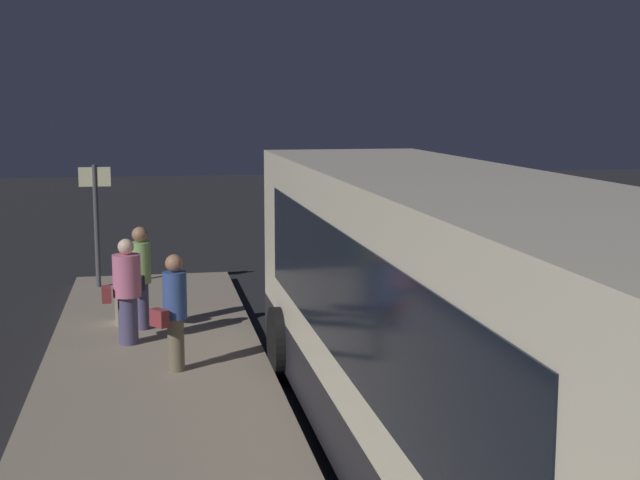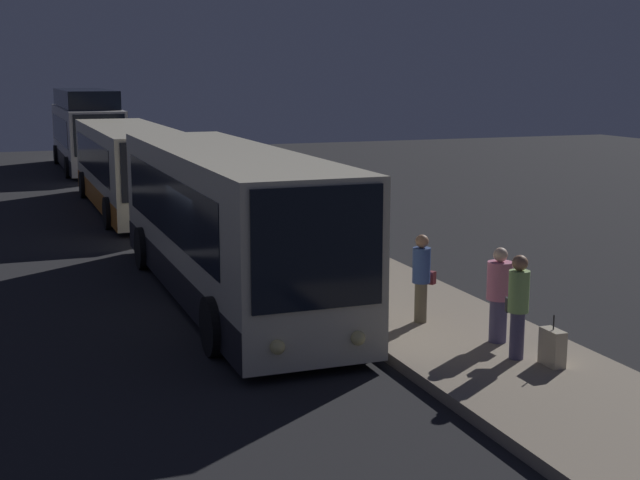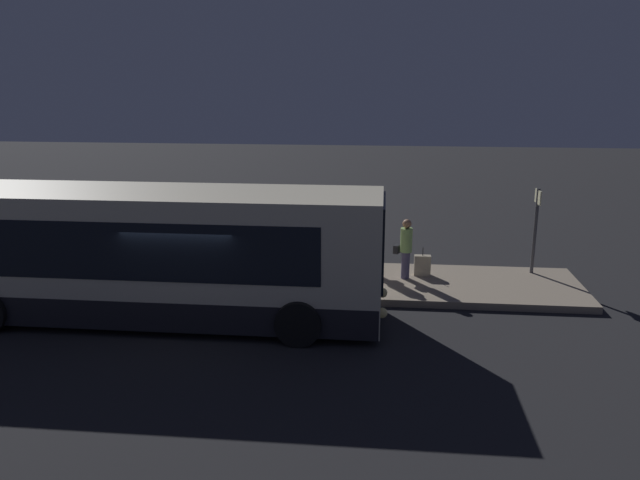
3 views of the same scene
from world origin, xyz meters
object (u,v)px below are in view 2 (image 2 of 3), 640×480
bus_lead (226,224)px  bus_third (87,134)px  passenger_boarding (422,275)px  passenger_waiting (500,292)px  passenger_with_bags (518,302)px  bus_second (130,168)px  suitcase (552,347)px

bus_lead → bus_third: size_ratio=1.08×
passenger_boarding → passenger_waiting: passenger_waiting is taller
bus_lead → passenger_boarding: size_ratio=6.86×
bus_lead → bus_third: (-27.29, 0.00, 0.17)m
passenger_boarding → passenger_with_bags: size_ratio=0.96×
bus_second → passenger_boarding: bearing=9.0°
passenger_boarding → suitcase: passenger_boarding is taller
passenger_waiting → passenger_with_bags: size_ratio=0.96×
bus_third → passenger_with_bags: bearing=5.5°
bus_second → passenger_boarding: size_ratio=6.97×
bus_lead → passenger_with_bags: 7.11m
bus_lead → passenger_boarding: bus_lead is taller
bus_third → passenger_boarding: bearing=5.0°
bus_lead → passenger_waiting: (5.43, 3.42, -0.51)m
bus_second → passenger_with_bags: bearing=9.3°
bus_second → bus_third: bus_third is taller
bus_second → passenger_with_bags: bus_second is taller
bus_lead → bus_second: bearing=180.0°
bus_second → passenger_waiting: bearing=10.3°
bus_second → passenger_waiting: 19.12m
bus_lead → bus_third: bearing=180.0°
bus_second → passenger_waiting: size_ratio=6.95×
bus_third → suitcase: (34.12, 3.55, -1.27)m
bus_third → bus_second: bearing=0.0°
bus_third → passenger_with_bags: 33.77m
bus_third → passenger_waiting: size_ratio=6.31×
passenger_with_bags → suitcase: bearing=-37.2°
passenger_waiting → passenger_with_bags: bearing=-18.1°
passenger_with_bags → bus_second: bearing=119.1°
passenger_boarding → suitcase: (2.99, 0.81, -0.61)m
passenger_with_bags → bus_lead: bearing=136.8°
bus_second → suitcase: size_ratio=13.92×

